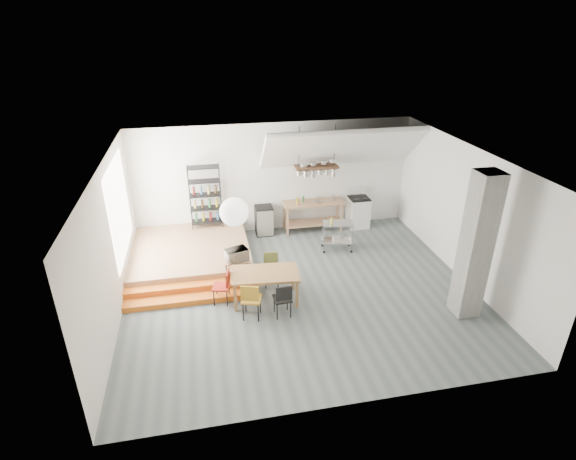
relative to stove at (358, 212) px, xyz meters
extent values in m
plane|color=#525C5F|center=(-2.50, -3.16, -0.48)|extent=(8.00, 8.00, 0.00)
cube|color=silver|center=(-2.50, 0.34, 1.12)|extent=(8.00, 0.04, 3.20)
cube|color=silver|center=(-6.50, -3.16, 1.12)|extent=(0.04, 7.00, 3.20)
cube|color=silver|center=(1.50, -3.16, 1.12)|extent=(0.04, 7.00, 3.20)
cube|color=white|center=(-2.50, -3.16, 2.72)|extent=(8.00, 7.00, 0.02)
cube|color=white|center=(-0.70, -0.26, 2.07)|extent=(4.40, 1.44, 1.32)
cube|color=white|center=(-6.48, -1.66, 1.32)|extent=(0.02, 2.50, 2.20)
cube|color=#A07450|center=(-5.00, -1.16, -0.28)|extent=(3.00, 3.00, 0.40)
cube|color=#D16318|center=(-5.00, -3.11, -0.41)|extent=(3.00, 0.35, 0.13)
cube|color=#D16318|center=(-5.00, -2.76, -0.35)|extent=(3.00, 0.35, 0.27)
cube|color=slate|center=(0.80, -4.66, 1.12)|extent=(0.50, 0.50, 3.20)
cube|color=#A07450|center=(-1.40, -0.01, 0.40)|extent=(1.80, 0.60, 0.06)
cube|color=#A07450|center=(-1.40, -0.01, -0.23)|extent=(1.70, 0.55, 0.04)
cube|color=#A07450|center=(-0.58, 0.21, -0.05)|extent=(0.06, 0.06, 0.86)
cube|color=#A07450|center=(-2.22, 0.21, -0.05)|extent=(0.06, 0.06, 0.86)
cube|color=#A07450|center=(-0.58, -0.23, -0.05)|extent=(0.06, 0.06, 0.86)
cube|color=#A07450|center=(-2.22, -0.23, -0.05)|extent=(0.06, 0.06, 0.86)
cube|color=white|center=(0.00, -0.01, -0.03)|extent=(0.60, 0.60, 0.90)
cube|color=black|center=(0.00, -0.01, 0.44)|extent=(0.58, 0.58, 0.03)
cube|color=white|center=(0.00, 0.27, 0.57)|extent=(0.60, 0.05, 0.25)
cylinder|color=black|center=(0.14, 0.13, 0.46)|extent=(0.18, 0.18, 0.02)
cylinder|color=black|center=(-0.14, 0.13, 0.46)|extent=(0.18, 0.18, 0.02)
cylinder|color=black|center=(0.14, -0.15, 0.46)|extent=(0.18, 0.18, 0.02)
cylinder|color=black|center=(-0.14, -0.15, 0.46)|extent=(0.18, 0.18, 0.02)
cube|color=#3D2618|center=(-1.40, -0.21, 1.57)|extent=(1.20, 0.50, 0.05)
cylinder|color=black|center=(-1.90, -0.21, 2.14)|extent=(0.02, 0.02, 1.15)
cylinder|color=black|center=(-0.90, -0.21, 2.14)|extent=(0.02, 0.02, 1.15)
cylinder|color=silver|center=(-1.90, -0.26, 1.43)|extent=(0.16, 0.16, 0.12)
cylinder|color=silver|center=(-1.70, -0.26, 1.41)|extent=(0.20, 0.20, 0.16)
cylinder|color=silver|center=(-1.50, -0.26, 1.39)|extent=(0.16, 0.16, 0.20)
cylinder|color=silver|center=(-1.30, -0.26, 1.43)|extent=(0.20, 0.20, 0.12)
cylinder|color=silver|center=(-1.10, -0.26, 1.41)|extent=(0.16, 0.16, 0.16)
cylinder|color=silver|center=(-0.90, -0.26, 1.39)|extent=(0.20, 0.20, 0.20)
cylinder|color=black|center=(-4.08, 0.22, 0.82)|extent=(0.02, 0.02, 1.80)
cylinder|color=black|center=(-4.92, 0.22, 0.82)|extent=(0.02, 0.02, 1.80)
cylinder|color=black|center=(-4.08, -0.14, 0.82)|extent=(0.02, 0.02, 1.80)
cylinder|color=black|center=(-4.92, -0.14, 0.82)|extent=(0.02, 0.02, 1.80)
cube|color=black|center=(-4.50, 0.04, 0.07)|extent=(0.88, 0.38, 0.02)
cube|color=black|center=(-4.50, 0.04, 0.47)|extent=(0.88, 0.38, 0.02)
cube|color=black|center=(-4.50, 0.04, 0.87)|extent=(0.88, 0.38, 0.02)
cube|color=black|center=(-4.50, 0.04, 1.27)|extent=(0.88, 0.38, 0.02)
cube|color=black|center=(-4.50, 0.04, 1.67)|extent=(0.88, 0.38, 0.03)
cylinder|color=#2F753D|center=(-4.50, 0.04, 0.21)|extent=(0.07, 0.07, 0.24)
cylinder|color=#A5A31B|center=(-4.50, 0.04, 0.61)|extent=(0.07, 0.07, 0.24)
cylinder|color=maroon|center=(-4.50, 0.04, 1.01)|extent=(0.07, 0.07, 0.24)
cube|color=#A07450|center=(-3.90, -2.41, 0.07)|extent=(0.60, 0.40, 0.03)
cylinder|color=black|center=(-3.63, -2.24, -0.01)|extent=(0.02, 0.02, 0.13)
cylinder|color=black|center=(-4.17, -2.24, -0.01)|extent=(0.02, 0.02, 0.13)
cylinder|color=black|center=(-3.63, -2.58, -0.01)|extent=(0.02, 0.02, 0.13)
cylinder|color=black|center=(-4.17, -2.58, -0.01)|extent=(0.02, 0.02, 0.13)
sphere|color=white|center=(-3.96, -3.30, 1.72)|extent=(0.60, 0.60, 0.60)
cube|color=#905D34|center=(-3.36, -3.36, 0.20)|extent=(1.56, 0.97, 0.06)
cube|color=#905D34|center=(-2.66, -3.06, -0.15)|extent=(0.07, 0.07, 0.65)
cube|color=#905D34|center=(-4.00, -2.94, -0.15)|extent=(0.07, 0.07, 0.65)
cube|color=#905D34|center=(-2.73, -3.77, -0.15)|extent=(0.07, 0.07, 0.65)
cube|color=#905D34|center=(-4.07, -3.65, -0.15)|extent=(0.07, 0.07, 0.65)
cube|color=#BF8B20|center=(-3.74, -3.93, -0.03)|extent=(0.49, 0.49, 0.04)
cube|color=#BF8B20|center=(-3.79, -4.10, 0.22)|extent=(0.38, 0.14, 0.35)
cylinder|color=black|center=(-3.94, -4.04, -0.26)|extent=(0.03, 0.03, 0.44)
cylinder|color=black|center=(-3.63, -4.13, -0.26)|extent=(0.03, 0.03, 0.44)
cylinder|color=black|center=(-3.85, -3.73, -0.26)|extent=(0.03, 0.03, 0.44)
cylinder|color=black|center=(-3.55, -3.82, -0.26)|extent=(0.03, 0.03, 0.44)
cube|color=black|center=(-3.09, -3.99, -0.07)|extent=(0.38, 0.38, 0.04)
cube|color=black|center=(-3.09, -4.16, 0.16)|extent=(0.35, 0.05, 0.32)
cylinder|color=black|center=(-3.23, -4.14, -0.28)|extent=(0.03, 0.03, 0.40)
cylinder|color=black|center=(-2.94, -4.13, -0.28)|extent=(0.03, 0.03, 0.40)
cylinder|color=black|center=(-3.25, -3.85, -0.28)|extent=(0.03, 0.03, 0.40)
cylinder|color=black|center=(-2.95, -3.84, -0.28)|extent=(0.03, 0.03, 0.40)
cube|color=olive|center=(-3.12, -2.77, -0.07)|extent=(0.40, 0.40, 0.04)
cube|color=olive|center=(-3.11, -2.61, 0.16)|extent=(0.35, 0.07, 0.32)
cylinder|color=black|center=(-2.96, -2.64, -0.28)|extent=(0.03, 0.03, 0.40)
cylinder|color=black|center=(-3.25, -2.61, -0.28)|extent=(0.03, 0.03, 0.40)
cylinder|color=black|center=(-2.99, -2.93, -0.28)|extent=(0.03, 0.03, 0.40)
cylinder|color=black|center=(-3.28, -2.90, -0.28)|extent=(0.03, 0.03, 0.40)
cube|color=#A52317|center=(-4.34, -3.27, -0.07)|extent=(0.44, 0.44, 0.04)
cube|color=#A52317|center=(-4.18, -3.31, 0.16)|extent=(0.12, 0.35, 0.32)
cylinder|color=black|center=(-4.23, -3.44, -0.28)|extent=(0.03, 0.03, 0.40)
cylinder|color=black|center=(-4.16, -3.16, -0.28)|extent=(0.03, 0.03, 0.40)
cylinder|color=black|center=(-4.52, -3.38, -0.28)|extent=(0.03, 0.03, 0.40)
cylinder|color=black|center=(-4.45, -3.09, -0.28)|extent=(0.03, 0.03, 0.40)
cube|color=silver|center=(-1.06, -1.35, 0.31)|extent=(0.87, 0.58, 0.04)
cube|color=silver|center=(-1.06, -1.35, -0.21)|extent=(0.87, 0.58, 0.03)
cylinder|color=silver|center=(-0.66, -1.22, -0.08)|extent=(0.03, 0.03, 0.77)
sphere|color=black|center=(-0.66, -1.22, -0.44)|extent=(0.07, 0.07, 0.07)
cylinder|color=silver|center=(-1.40, -1.09, -0.08)|extent=(0.03, 0.03, 0.77)
sphere|color=black|center=(-1.40, -1.09, -0.44)|extent=(0.07, 0.07, 0.07)
cylinder|color=silver|center=(-0.72, -1.61, -0.08)|extent=(0.03, 0.03, 0.77)
sphere|color=black|center=(-0.72, -1.61, -0.44)|extent=(0.07, 0.07, 0.07)
cylinder|color=silver|center=(-1.47, -1.48, -0.08)|extent=(0.03, 0.03, 0.77)
sphere|color=black|center=(-1.47, -1.48, -0.44)|extent=(0.07, 0.07, 0.07)
cube|color=black|center=(-2.87, 0.04, -0.05)|extent=(0.50, 0.50, 0.85)
imported|color=beige|center=(-3.90, -2.41, 0.23)|extent=(0.61, 0.50, 0.29)
imported|color=silver|center=(-1.29, -0.06, 0.45)|extent=(0.23, 0.23, 0.05)
camera|label=1|loc=(-4.55, -11.82, 5.37)|focal=28.00mm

